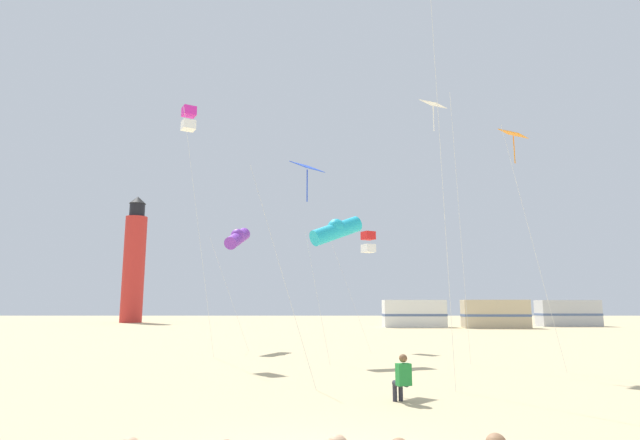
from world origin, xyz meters
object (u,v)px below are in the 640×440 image
(kite_diamond_blue, at_px, (307,174))
(kite_diamond_white, at_px, (437,114))
(rv_van_tan, at_px, (497,314))
(rv_van_silver, at_px, (570,313))
(kite_tube_cyan, at_px, (338,230))
(kite_box_magenta, at_px, (190,119))
(kite_flyer_standing, at_px, (404,377))
(lighthouse_distant, at_px, (136,263))
(kite_tube_violet, at_px, (239,238))
(kite_diamond_orange, at_px, (516,142))
(rv_van_white, at_px, (416,314))
(kite_box_scarlet, at_px, (370,242))

(kite_diamond_blue, relative_size, kite_diamond_white, 0.65)
(rv_van_tan, bearing_deg, rv_van_silver, 29.06)
(kite_tube_cyan, height_order, kite_box_magenta, kite_box_magenta)
(kite_flyer_standing, bearing_deg, lighthouse_distant, -81.51)
(kite_tube_cyan, distance_m, lighthouse_distant, 52.13)
(lighthouse_distant, xyz_separation_m, rv_van_silver, (51.74, -11.28, -6.45))
(kite_tube_violet, xyz_separation_m, kite_box_magenta, (-1.77, -4.49, 5.16))
(kite_diamond_orange, xyz_separation_m, kite_tube_violet, (-12.14, 8.73, -2.61))
(lighthouse_distant, height_order, rv_van_white, lighthouse_distant)
(kite_tube_violet, bearing_deg, lighthouse_distant, 117.00)
(kite_flyer_standing, distance_m, lighthouse_distant, 61.16)
(rv_van_tan, bearing_deg, kite_diamond_white, -107.90)
(kite_box_magenta, relative_size, kite_diamond_white, 1.08)
(kite_diamond_orange, height_order, rv_van_silver, kite_diamond_orange)
(lighthouse_distant, xyz_separation_m, rv_van_tan, (42.31, -15.66, -6.45))
(rv_van_white, xyz_separation_m, rv_van_silver, (17.19, 2.34, 0.00))
(kite_tube_violet, relative_size, rv_van_white, 1.03)
(kite_tube_cyan, bearing_deg, kite_flyer_standing, -81.89)
(kite_box_scarlet, bearing_deg, rv_van_white, 74.74)
(kite_tube_violet, distance_m, rv_van_tan, 32.93)
(lighthouse_distant, bearing_deg, kite_diamond_orange, -56.23)
(kite_box_magenta, bearing_deg, kite_tube_cyan, -10.89)
(kite_box_scarlet, xyz_separation_m, kite_tube_violet, (-7.17, 0.35, 0.29))
(kite_tube_cyan, distance_m, kite_box_magenta, 9.07)
(kite_box_scarlet, height_order, rv_van_tan, kite_box_scarlet)
(kite_diamond_orange, bearing_deg, rv_van_silver, 62.35)
(kite_box_magenta, xyz_separation_m, rv_van_white, (16.12, 30.47, -9.76))
(kite_diamond_white, bearing_deg, kite_flyer_standing, -110.80)
(kite_tube_cyan, relative_size, kite_tube_violet, 0.94)
(kite_diamond_blue, relative_size, kite_box_scarlet, 1.14)
(kite_flyer_standing, height_order, kite_diamond_blue, kite_diamond_blue)
(kite_tube_violet, distance_m, kite_diamond_white, 12.71)
(kite_box_scarlet, distance_m, rv_van_tan, 28.86)
(rv_van_white, height_order, rv_van_silver, same)
(kite_diamond_white, distance_m, rv_van_white, 34.93)
(kite_diamond_blue, relative_size, rv_van_white, 1.10)
(kite_box_magenta, xyz_separation_m, kite_diamond_white, (11.15, -2.96, -0.92))
(kite_diamond_blue, relative_size, lighthouse_distant, 0.42)
(rv_van_white, bearing_deg, kite_diamond_orange, -94.59)
(kite_diamond_blue, xyz_separation_m, kite_tube_cyan, (1.18, 5.41, -1.11))
(kite_box_scarlet, bearing_deg, kite_diamond_orange, -59.36)
(rv_van_white, relative_size, rv_van_tan, 0.98)
(kite_flyer_standing, relative_size, kite_box_scarlet, 0.18)
(kite_tube_violet, height_order, kite_diamond_white, kite_diamond_white)
(kite_diamond_white, height_order, rv_van_silver, kite_diamond_white)
(kite_diamond_white, height_order, rv_van_tan, kite_diamond_white)
(lighthouse_distant, relative_size, rv_van_tan, 2.55)
(lighthouse_distant, distance_m, rv_van_silver, 53.34)
(kite_flyer_standing, bearing_deg, kite_tube_violet, -83.94)
(kite_diamond_blue, height_order, rv_van_tan, kite_diamond_blue)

